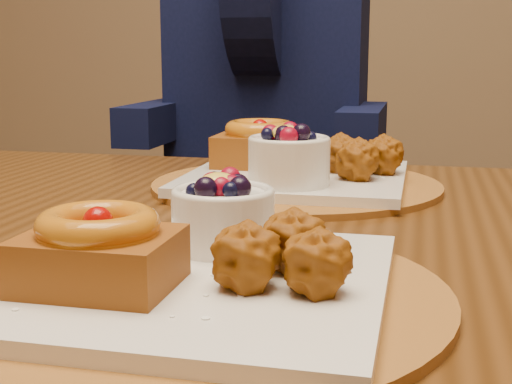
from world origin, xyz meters
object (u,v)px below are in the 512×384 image
Objects in this scene: dining_table at (259,299)px; place_setting_near at (190,268)px; chair_far at (275,244)px; diner at (268,61)px; place_setting_far at (293,167)px.

place_setting_near is (-0.00, -0.22, 0.10)m from dining_table.
diner is (-0.02, 0.02, 0.41)m from chair_far.
chair_far is 0.41m from diner.
diner is (-0.18, 0.87, 0.23)m from dining_table.
dining_table is 1.88× the size of diner.
dining_table is 4.21× the size of place_setting_far.
place_setting_far is at bearing 90.97° from dining_table.
place_setting_far is at bearing -92.68° from chair_far.
place_setting_far is 0.42× the size of chair_far.
diner reaches higher than dining_table.
chair_far is 1.05× the size of diner.
place_setting_far reaches higher than dining_table.
place_setting_near is at bearing -89.82° from place_setting_far.
place_setting_near is 1.00× the size of place_setting_far.
place_setting_far is (-0.00, 0.21, 0.11)m from dining_table.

